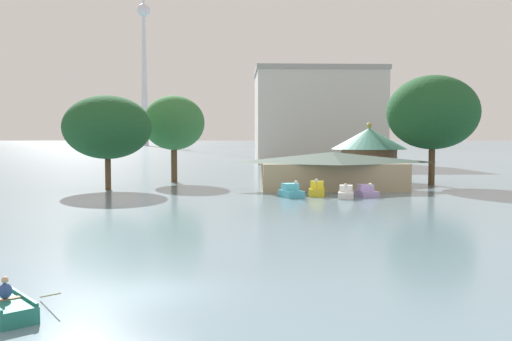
# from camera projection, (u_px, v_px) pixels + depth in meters

# --- Properties ---
(ground_plane) EXTENTS (2000.00, 2000.00, 0.00)m
(ground_plane) POSITION_uv_depth(u_px,v_px,m) (155.00, 292.00, 20.63)
(ground_plane) COLOR slate
(rowboat_with_rower) EXTENTS (3.53, 3.44, 1.30)m
(rowboat_with_rower) POSITION_uv_depth(u_px,v_px,m) (3.00, 305.00, 17.99)
(rowboat_with_rower) COLOR #237A6B
(rowboat_with_rower) RESTS_ON ground
(pedal_boat_cyan) EXTENTS (2.39, 3.01, 1.71)m
(pedal_boat_cyan) POSITION_uv_depth(u_px,v_px,m) (291.00, 192.00, 53.30)
(pedal_boat_cyan) COLOR #4CB7CC
(pedal_boat_cyan) RESTS_ON ground
(pedal_boat_yellow) EXTENTS (1.91, 2.48, 1.78)m
(pedal_boat_yellow) POSITION_uv_depth(u_px,v_px,m) (317.00, 190.00, 54.58)
(pedal_boat_yellow) COLOR yellow
(pedal_boat_yellow) RESTS_ON ground
(pedal_boat_white) EXTENTS (1.94, 2.76, 1.49)m
(pedal_boat_white) POSITION_uv_depth(u_px,v_px,m) (346.00, 193.00, 52.49)
(pedal_boat_white) COLOR white
(pedal_boat_white) RESTS_ON ground
(pedal_boat_lavender) EXTENTS (1.92, 2.88, 1.42)m
(pedal_boat_lavender) POSITION_uv_depth(u_px,v_px,m) (366.00, 192.00, 54.18)
(pedal_boat_lavender) COLOR #B299D8
(pedal_boat_lavender) RESTS_ON ground
(boathouse) EXTENTS (16.80, 8.55, 4.15)m
(boathouse) POSITION_uv_depth(u_px,v_px,m) (332.00, 170.00, 61.41)
(boathouse) COLOR tan
(boathouse) RESTS_ON ground
(green_roof_pavilion) EXTENTS (9.83, 9.83, 7.67)m
(green_roof_pavilion) POSITION_uv_depth(u_px,v_px,m) (369.00, 151.00, 72.21)
(green_roof_pavilion) COLOR brown
(green_roof_pavilion) RESTS_ON ground
(shoreline_tree_tall_left) EXTENTS (9.69, 9.69, 10.40)m
(shoreline_tree_tall_left) POSITION_uv_depth(u_px,v_px,m) (107.00, 127.00, 61.08)
(shoreline_tree_tall_left) COLOR brown
(shoreline_tree_tall_left) RESTS_ON ground
(shoreline_tree_mid) EXTENTS (7.88, 7.88, 11.12)m
(shoreline_tree_mid) POSITION_uv_depth(u_px,v_px,m) (174.00, 123.00, 71.08)
(shoreline_tree_mid) COLOR brown
(shoreline_tree_mid) RESTS_ON ground
(shoreline_tree_right) EXTENTS (10.87, 10.87, 13.16)m
(shoreline_tree_right) POSITION_uv_depth(u_px,v_px,m) (433.00, 112.00, 66.11)
(shoreline_tree_right) COLOR brown
(shoreline_tree_right) RESTS_ON ground
(background_building_block) EXTENTS (28.11, 19.43, 20.97)m
(background_building_block) POSITION_uv_depth(u_px,v_px,m) (317.00, 116.00, 124.63)
(background_building_block) COLOR beige
(background_building_block) RESTS_ON ground
(distant_broadcast_tower) EXTENTS (8.98, 8.98, 163.40)m
(distant_broadcast_tower) POSITION_uv_depth(u_px,v_px,m) (144.00, 38.00, 383.77)
(distant_broadcast_tower) COLOR silver
(distant_broadcast_tower) RESTS_ON ground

